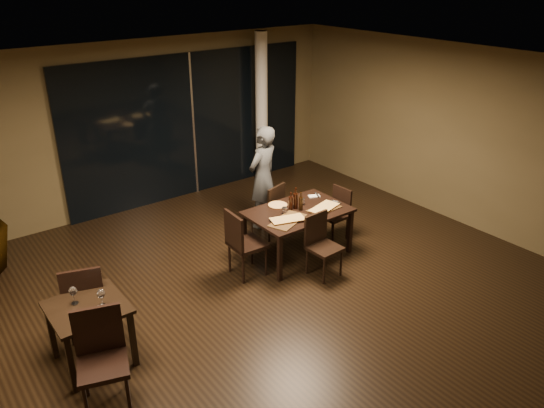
{
  "coord_description": "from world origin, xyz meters",
  "views": [
    {
      "loc": [
        -3.67,
        -4.73,
        4.13
      ],
      "look_at": [
        0.43,
        0.7,
        1.05
      ],
      "focal_mm": 35.0,
      "sensor_mm": 36.0,
      "label": 1
    }
  ],
  "objects": [
    {
      "name": "diner",
      "position": [
        1.18,
        1.95,
        0.88
      ],
      "size": [
        0.69,
        0.56,
        1.77
      ],
      "primitive_type": "imported",
      "rotation": [
        0.0,
        0.0,
        3.45
      ],
      "color": "#323538",
      "rests_on": "ground"
    },
    {
      "name": "pizza_board_left",
      "position": [
        0.65,
        0.61,
        0.76
      ],
      "size": [
        0.7,
        0.52,
        0.01
      ],
      "primitive_type": "cube",
      "rotation": [
        0.0,
        0.0,
        0.37
      ],
      "color": "#402B14",
      "rests_on": "main_table"
    },
    {
      "name": "tumbler_right",
      "position": [
        1.19,
        0.93,
        0.8
      ],
      "size": [
        0.08,
        0.08,
        0.1
      ],
      "primitive_type": "cylinder",
      "color": "white",
      "rests_on": "main_table"
    },
    {
      "name": "bottle_a",
      "position": [
        0.92,
        0.88,
        0.89
      ],
      "size": [
        0.06,
        0.06,
        0.29
      ],
      "primitive_type": null,
      "color": "black",
      "rests_on": "main_table"
    },
    {
      "name": "chair_side_near",
      "position": [
        -2.5,
        -0.34,
        0.59
      ],
      "size": [
        0.62,
        0.62,
        1.05
      ],
      "rotation": [
        0.0,
        0.0,
        -0.31
      ],
      "color": "black",
      "rests_on": "ground"
    },
    {
      "name": "side_napkin",
      "position": [
        -2.32,
        0.13,
        0.76
      ],
      "size": [
        0.21,
        0.17,
        0.01
      ],
      "primitive_type": "cube",
      "rotation": [
        0.0,
        0.0,
        0.42
      ],
      "color": "white",
      "rests_on": "side_table"
    },
    {
      "name": "ceiling",
      "position": [
        0.0,
        0.0,
        3.02
      ],
      "size": [
        8.0,
        8.0,
        0.04
      ],
      "primitive_type": "cube",
      "color": "white",
      "rests_on": "wall_back"
    },
    {
      "name": "side_table",
      "position": [
        -2.4,
        0.3,
        0.62
      ],
      "size": [
        0.8,
        0.8,
        0.75
      ],
      "color": "black",
      "rests_on": "ground"
    },
    {
      "name": "wine_glass_a",
      "position": [
        -2.48,
        0.42,
        0.85
      ],
      "size": [
        0.09,
        0.09,
        0.2
      ],
      "primitive_type": null,
      "color": "white",
      "rests_on": "side_table"
    },
    {
      "name": "wine_glass_b",
      "position": [
        -2.26,
        0.2,
        0.85
      ],
      "size": [
        0.09,
        0.09,
        0.19
      ],
      "primitive_type": null,
      "color": "white",
      "rests_on": "side_table"
    },
    {
      "name": "bottle_b",
      "position": [
        1.04,
        0.79,
        0.89
      ],
      "size": [
        0.06,
        0.06,
        0.28
      ],
      "primitive_type": null,
      "color": "black",
      "rests_on": "main_table"
    },
    {
      "name": "chair_main_left",
      "position": [
        -0.03,
        0.8,
        0.57
      ],
      "size": [
        0.49,
        0.49,
        1.01
      ],
      "rotation": [
        0.0,
        0.0,
        1.52
      ],
      "color": "black",
      "rests_on": "ground"
    },
    {
      "name": "tumbler_left",
      "position": [
        0.77,
        0.84,
        0.8
      ],
      "size": [
        0.08,
        0.08,
        0.1
      ],
      "primitive_type": "cylinder",
      "color": "white",
      "rests_on": "main_table"
    },
    {
      "name": "round_pizza",
      "position": [
        0.86,
        1.12,
        0.76
      ],
      "size": [
        0.28,
        0.28,
        0.01
      ],
      "primitive_type": "cylinder",
      "color": "red",
      "rests_on": "main_table"
    },
    {
      "name": "napkin_far",
      "position": [
        1.54,
        1.05,
        0.76
      ],
      "size": [
        0.2,
        0.16,
        0.01
      ],
      "primitive_type": "cube",
      "rotation": [
        0.0,
        0.0,
        -0.4
      ],
      "color": "white",
      "rests_on": "main_table"
    },
    {
      "name": "chair_main_near",
      "position": [
        0.91,
        0.18,
        0.51
      ],
      "size": [
        0.45,
        0.45,
        0.92
      ],
      "rotation": [
        0.0,
        0.0,
        0.05
      ],
      "color": "black",
      "rests_on": "ground"
    },
    {
      "name": "wall_right",
      "position": [
        4.05,
        0.0,
        1.5
      ],
      "size": [
        0.1,
        8.0,
        3.0
      ],
      "primitive_type": "cube",
      "color": "brown",
      "rests_on": "ground"
    },
    {
      "name": "pizza_board_right",
      "position": [
        1.34,
        0.59,
        0.76
      ],
      "size": [
        0.55,
        0.3,
        0.01
      ],
      "primitive_type": "cube",
      "rotation": [
        0.0,
        0.0,
        0.07
      ],
      "color": "#422C15",
      "rests_on": "main_table"
    },
    {
      "name": "oblong_pizza_left",
      "position": [
        0.65,
        0.61,
        0.77
      ],
      "size": [
        0.52,
        0.35,
        0.02
      ],
      "primitive_type": null,
      "rotation": [
        0.0,
        0.0,
        -0.3
      ],
      "color": "maroon",
      "rests_on": "pizza_board_left"
    },
    {
      "name": "bottle_c",
      "position": [
        1.01,
        0.88,
        0.92
      ],
      "size": [
        0.07,
        0.07,
        0.34
      ],
      "primitive_type": null,
      "color": "black",
      "rests_on": "main_table"
    },
    {
      "name": "column",
      "position": [
        2.4,
        3.65,
        1.5
      ],
      "size": [
        0.24,
        0.24,
        3.0
      ],
      "primitive_type": "cylinder",
      "color": "silver",
      "rests_on": "ground"
    },
    {
      "name": "oblong_pizza_right",
      "position": [
        1.34,
        0.59,
        0.77
      ],
      "size": [
        0.54,
        0.35,
        0.02
      ],
      "primitive_type": null,
      "rotation": [
        0.0,
        0.0,
        0.27
      ],
      "color": "maroon",
      "rests_on": "pizza_board_right"
    },
    {
      "name": "chair_side_far",
      "position": [
        -2.29,
        0.76,
        0.56
      ],
      "size": [
        0.59,
        0.59,
        1.01
      ],
      "rotation": [
        0.0,
        0.0,
        2.83
      ],
      "color": "black",
      "rests_on": "ground"
    },
    {
      "name": "napkin_near",
      "position": [
        1.59,
        0.67,
        0.76
      ],
      "size": [
        0.2,
        0.14,
        0.01
      ],
      "primitive_type": "cube",
      "rotation": [
        0.0,
        0.0,
        0.26
      ],
      "color": "silver",
      "rests_on": "main_table"
    },
    {
      "name": "ground",
      "position": [
        0.0,
        0.0,
        0.0
      ],
      "size": [
        8.0,
        8.0,
        0.0
      ],
      "primitive_type": "plane",
      "color": "black",
      "rests_on": "ground"
    },
    {
      "name": "window_panel",
      "position": [
        1.0,
        3.96,
        1.35
      ],
      "size": [
        5.0,
        0.06,
        2.7
      ],
      "primitive_type": "cube",
      "color": "black",
      "rests_on": "ground"
    },
    {
      "name": "chair_main_right",
      "position": [
        1.88,
        0.86,
        0.48
      ],
      "size": [
        0.41,
        0.41,
        0.86
      ],
      "rotation": [
        0.0,
        0.0,
        -1.53
      ],
      "color": "black",
      "rests_on": "ground"
    },
    {
      "name": "wall_back",
      "position": [
        0.0,
        4.05,
        1.5
      ],
      "size": [
        8.0,
        0.1,
        3.0
      ],
      "primitive_type": "cube",
      "color": "brown",
      "rests_on": "ground"
    },
    {
      "name": "main_table",
      "position": [
        1.0,
        0.8,
        0.68
      ],
      "size": [
        1.5,
        1.0,
        0.75
      ],
      "color": "black",
      "rests_on": "ground"
    },
    {
      "name": "chair_main_far",
      "position": [
        1.03,
        1.52,
        0.52
      ],
      "size": [
        0.53,
        0.53,
        0.93
      ],
      "rotation": [
        0.0,
        0.0,
        3.43
      ],
      "color": "black",
      "rests_on": "ground"
    }
  ]
}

